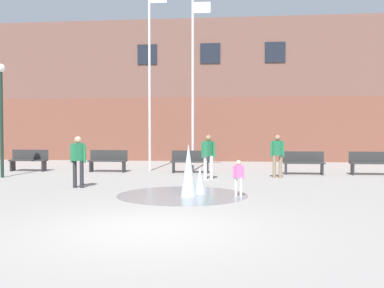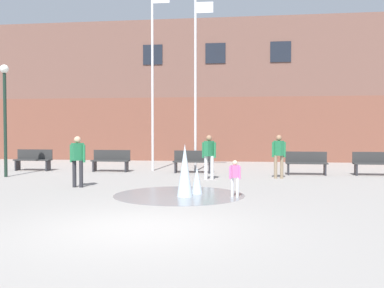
{
  "view_description": "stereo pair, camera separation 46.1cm",
  "coord_description": "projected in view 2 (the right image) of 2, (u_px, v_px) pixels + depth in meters",
  "views": [
    {
      "loc": [
        1.67,
        -8.05,
        1.86
      ],
      "look_at": [
        0.02,
        7.11,
        1.3
      ],
      "focal_mm": 42.0,
      "sensor_mm": 36.0,
      "label": 1
    },
    {
      "loc": [
        2.12,
        -8.0,
        1.86
      ],
      "look_at": [
        0.02,
        7.11,
        1.3
      ],
      "focal_mm": 42.0,
      "sensor_mm": 36.0,
      "label": 2
    }
  ],
  "objects": [
    {
      "name": "park_bench_near_trashcan",
      "position": [
        374.0,
        163.0,
        17.37
      ],
      "size": [
        1.6,
        0.44,
        0.91
      ],
      "color": "#28282D",
      "rests_on": "ground"
    },
    {
      "name": "adult_in_red",
      "position": [
        78.0,
        157.0,
        13.92
      ],
      "size": [
        0.5,
        0.39,
        1.59
      ],
      "rotation": [
        0.0,
        0.0,
        -2.3
      ],
      "color": "#28282D",
      "rests_on": "ground"
    },
    {
      "name": "lamp_post_left_lane",
      "position": [
        5.0,
        105.0,
        16.81
      ],
      "size": [
        0.32,
        0.32,
        4.21
      ],
      "color": "#192D23",
      "rests_on": "ground"
    },
    {
      "name": "adult_near_bench",
      "position": [
        209.0,
        153.0,
        16.03
      ],
      "size": [
        0.5,
        0.39,
        1.59
      ],
      "rotation": [
        0.0,
        0.0,
        0.95
      ],
      "color": "silver",
      "rests_on": "ground"
    },
    {
      "name": "park_bench_left_of_flagpoles",
      "position": [
        111.0,
        160.0,
        18.93
      ],
      "size": [
        1.6,
        0.44,
        0.91
      ],
      "color": "#28282D",
      "rests_on": "ground"
    },
    {
      "name": "splash_fountain",
      "position": [
        186.0,
        178.0,
        12.21
      ],
      "size": [
        3.61,
        3.61,
        1.42
      ],
      "color": "gray",
      "rests_on": "ground"
    },
    {
      "name": "park_bench_under_left_flagpole",
      "position": [
        193.0,
        161.0,
        18.41
      ],
      "size": [
        1.6,
        0.44,
        0.91
      ],
      "color": "#28282D",
      "rests_on": "ground"
    },
    {
      "name": "park_bench_far_left",
      "position": [
        33.0,
        159.0,
        19.4
      ],
      "size": [
        1.6,
        0.44,
        0.91
      ],
      "color": "#28282D",
      "rests_on": "ground"
    },
    {
      "name": "flagpole_right",
      "position": [
        196.0,
        77.0,
        18.94
      ],
      "size": [
        0.8,
        0.1,
        7.52
      ],
      "color": "silver",
      "rests_on": "ground"
    },
    {
      "name": "park_bench_under_right_flagpole",
      "position": [
        306.0,
        163.0,
        17.6
      ],
      "size": [
        1.6,
        0.44,
        0.91
      ],
      "color": "#28282D",
      "rests_on": "ground"
    },
    {
      "name": "child_in_fountain",
      "position": [
        235.0,
        175.0,
        11.98
      ],
      "size": [
        0.31,
        0.22,
        0.99
      ],
      "rotation": [
        0.0,
        0.0,
        -2.54
      ],
      "color": "silver",
      "rests_on": "ground"
    },
    {
      "name": "adult_watching",
      "position": [
        279.0,
        153.0,
        16.35
      ],
      "size": [
        0.5,
        0.37,
        1.59
      ],
      "rotation": [
        0.0,
        0.0,
        -0.7
      ],
      "color": "#89755B",
      "rests_on": "ground"
    },
    {
      "name": "library_building",
      "position": [
        220.0,
        94.0,
        27.54
      ],
      "size": [
        36.0,
        6.05,
        7.87
      ],
      "color": "brown",
      "rests_on": "ground"
    },
    {
      "name": "flagpole_left",
      "position": [
        153.0,
        72.0,
        19.19
      ],
      "size": [
        0.8,
        0.1,
        8.0
      ],
      "color": "silver",
      "rests_on": "ground"
    },
    {
      "name": "ground_plane",
      "position": [
        138.0,
        228.0,
        8.27
      ],
      "size": [
        100.0,
        100.0,
        0.0
      ],
      "primitive_type": "plane",
      "color": "gray"
    }
  ]
}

